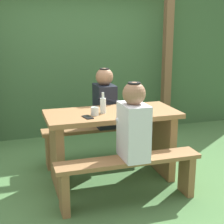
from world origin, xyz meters
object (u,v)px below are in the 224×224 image
Objects in this scene: person_black_coat at (105,100)px; bench_far at (99,137)px; person_white_shirt at (133,124)px; bottle_left at (103,105)px; cell_phone at (88,117)px; drinking_glass at (95,111)px; bench_near at (129,171)px; picnic_table at (112,134)px.

bench_far is at bearing 177.40° from person_black_coat.
person_white_shirt is at bearing -87.87° from bench_far.
person_black_coat is 3.30× the size of bottle_left.
bench_far is 1.95× the size of person_white_shirt.
bottle_left is at bearing 21.81° from cell_phone.
bench_far is 0.82m from drinking_glass.
person_black_coat is 0.68m from drinking_glass.
bottle_left is (0.11, 0.06, 0.04)m from drinking_glass.
bench_far is 10.00× the size of cell_phone.
bottle_left is (-0.18, -0.55, 0.07)m from person_black_coat.
bench_near is at bearing -64.82° from drinking_glass.
bench_near is 1.95× the size of person_black_coat.
bottle_left is at bearing 30.83° from drinking_glass.
bench_near is 6.42× the size of bottle_left.
cell_phone is (-0.30, 0.38, 0.46)m from bench_near.
person_black_coat is at bearing 88.19° from person_white_shirt.
cell_phone is at bearing 128.35° from bench_near.
picnic_table is 0.37m from drinking_glass.
drinking_glass is 0.61× the size of cell_phone.
cell_phone is (-0.09, -0.07, -0.04)m from drinking_glass.
person_white_shirt is (0.04, -0.53, 0.26)m from picnic_table.
person_white_shirt is at bearing -91.81° from person_black_coat.
drinking_glass is at bearing -108.79° from bench_far.
picnic_table is at bearing 12.06° from bottle_left.
picnic_table is 16.36× the size of drinking_glass.
bench_near is 1.07m from bench_far.
person_white_shirt reaches higher than bench_far.
cell_phone is at bearing -142.95° from drinking_glass.
cell_phone reaches higher than picnic_table.
bench_near is at bearing -175.20° from person_white_shirt.
drinking_glass is (-0.28, -0.62, 0.03)m from person_black_coat.
bottle_left reaches higher than cell_phone.
picnic_table is 1.95× the size of person_black_coat.
person_white_shirt is 0.51m from cell_phone.
person_black_coat is 0.78m from cell_phone.
bench_near is 1.00× the size of bench_far.
bench_far is at bearing 79.32° from bottle_left.
bench_far is at bearing 54.37° from cell_phone.
person_white_shirt is at bearing -60.64° from drinking_glass.
person_white_shirt is 5.14× the size of cell_phone.
bench_near is 0.66m from cell_phone.
person_white_shirt reaches higher than cell_phone.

